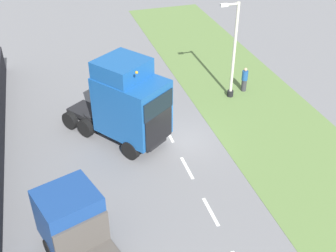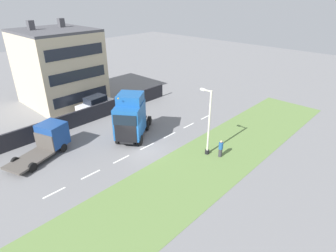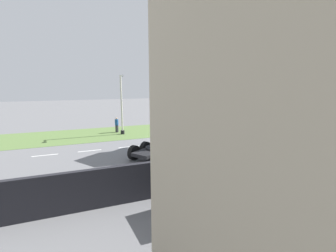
{
  "view_description": "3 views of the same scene",
  "coord_description": "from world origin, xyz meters",
  "px_view_note": "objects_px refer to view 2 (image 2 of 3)",
  "views": [
    {
      "loc": [
        5.81,
        18.01,
        13.68
      ],
      "look_at": [
        0.34,
        0.33,
        1.24
      ],
      "focal_mm": 45.0,
      "sensor_mm": 36.0,
      "label": 1
    },
    {
      "loc": [
        -17.79,
        15.31,
        13.79
      ],
      "look_at": [
        -1.93,
        -1.62,
        2.52
      ],
      "focal_mm": 30.0,
      "sensor_mm": 36.0,
      "label": 2
    },
    {
      "loc": [
        18.51,
        -7.4,
        5.36
      ],
      "look_at": [
        1.18,
        -0.78,
        1.82
      ],
      "focal_mm": 24.0,
      "sensor_mm": 36.0,
      "label": 3
    }
  ],
  "objects_px": {
    "parked_car": "(95,105)",
    "pedestrian": "(221,149)",
    "lorry_cab": "(131,118)",
    "flatbed_truck": "(49,138)",
    "lamp_post": "(208,127)"
  },
  "relations": [
    {
      "from": "flatbed_truck",
      "to": "lorry_cab",
      "type": "bearing_deg",
      "value": 43.39
    },
    {
      "from": "lorry_cab",
      "to": "lamp_post",
      "type": "height_order",
      "value": "lamp_post"
    },
    {
      "from": "parked_car",
      "to": "flatbed_truck",
      "type": "bearing_deg",
      "value": 114.54
    },
    {
      "from": "lamp_post",
      "to": "pedestrian",
      "type": "distance_m",
      "value": 2.33
    },
    {
      "from": "flatbed_truck",
      "to": "lamp_post",
      "type": "xyz_separation_m",
      "value": [
        -10.92,
        -9.74,
        1.32
      ]
    },
    {
      "from": "parked_car",
      "to": "lamp_post",
      "type": "distance_m",
      "value": 15.99
    },
    {
      "from": "lorry_cab",
      "to": "pedestrian",
      "type": "distance_m",
      "value": 9.26
    },
    {
      "from": "lorry_cab",
      "to": "parked_car",
      "type": "bearing_deg",
      "value": -45.02
    },
    {
      "from": "lorry_cab",
      "to": "parked_car",
      "type": "relative_size",
      "value": 1.36
    },
    {
      "from": "lorry_cab",
      "to": "flatbed_truck",
      "type": "relative_size",
      "value": 1.02
    },
    {
      "from": "parked_car",
      "to": "pedestrian",
      "type": "distance_m",
      "value": 17.15
    },
    {
      "from": "lamp_post",
      "to": "parked_car",
      "type": "bearing_deg",
      "value": 5.39
    },
    {
      "from": "flatbed_truck",
      "to": "pedestrian",
      "type": "distance_m",
      "value": 15.84
    },
    {
      "from": "parked_car",
      "to": "lamp_post",
      "type": "height_order",
      "value": "lamp_post"
    },
    {
      "from": "parked_car",
      "to": "lamp_post",
      "type": "relative_size",
      "value": 0.76
    }
  ]
}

